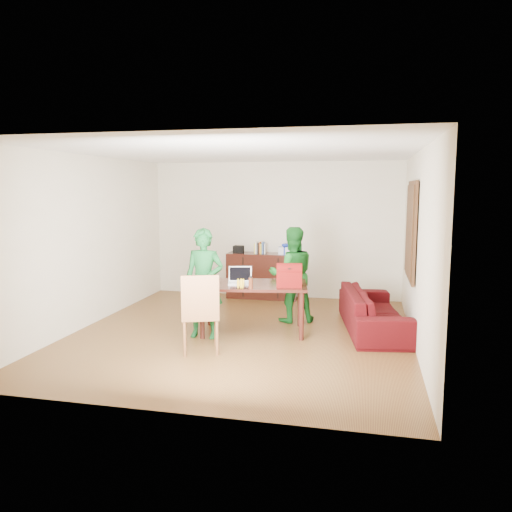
% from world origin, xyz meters
% --- Properties ---
extents(room, '(5.20, 5.70, 2.90)m').
position_xyz_m(room, '(0.01, 0.13, 1.31)').
color(room, '#452311').
rests_on(room, ground).
extents(table, '(1.73, 1.16, 0.75)m').
position_xyz_m(table, '(0.16, 0.12, 0.66)').
color(table, black).
rests_on(table, ground).
extents(chair, '(0.62, 0.60, 1.08)m').
position_xyz_m(chair, '(-0.32, -0.93, 0.31)').
color(chair, brown).
rests_on(chair, ground).
extents(person_near, '(0.59, 0.40, 1.61)m').
position_xyz_m(person_near, '(-0.49, -0.28, 0.81)').
color(person_near, '#125422').
rests_on(person_near, ground).
extents(person_far, '(0.92, 0.82, 1.56)m').
position_xyz_m(person_far, '(0.63, 0.88, 0.78)').
color(person_far, '#15601C').
rests_on(person_far, ground).
extents(laptop, '(0.40, 0.32, 0.25)m').
position_xyz_m(laptop, '(-0.03, 0.06, 0.80)').
color(laptop, white).
rests_on(laptop, table).
extents(bananas, '(0.16, 0.10, 0.06)m').
position_xyz_m(bananas, '(0.06, -0.27, 0.78)').
color(bananas, gold).
rests_on(bananas, table).
extents(bottle, '(0.08, 0.08, 0.18)m').
position_xyz_m(bottle, '(0.21, -0.26, 0.84)').
color(bottle, '#552513').
rests_on(bottle, table).
extents(red_bag, '(0.40, 0.27, 0.27)m').
position_xyz_m(red_bag, '(0.72, 0.03, 0.89)').
color(red_bag, maroon).
rests_on(red_bag, table).
extents(sofa, '(1.17, 2.24, 0.62)m').
position_xyz_m(sofa, '(1.95, 0.62, 0.31)').
color(sofa, '#390712').
rests_on(sofa, ground).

